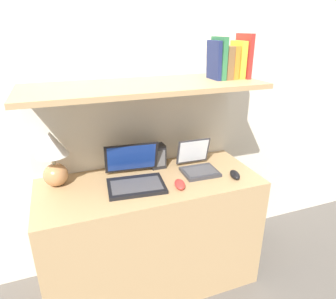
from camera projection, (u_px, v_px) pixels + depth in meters
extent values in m
cube|color=silver|center=(133.00, 101.00, 1.96)|extent=(6.00, 0.05, 2.40)
cube|color=tan|center=(152.00, 234.00, 1.97)|extent=(1.34, 0.56, 0.78)
cube|color=silver|center=(138.00, 177.00, 2.12)|extent=(1.34, 0.04, 1.33)
cube|color=tan|center=(145.00, 86.00, 1.66)|extent=(1.34, 0.50, 0.03)
ellipsoid|color=#B27A4C|center=(56.00, 175.00, 1.75)|extent=(0.14, 0.14, 0.14)
cylinder|color=tan|center=(53.00, 160.00, 1.71)|extent=(0.02, 0.02, 0.06)
cone|color=silver|center=(51.00, 143.00, 1.68)|extent=(0.18, 0.18, 0.14)
cube|color=black|center=(136.00, 186.00, 1.74)|extent=(0.35, 0.27, 0.02)
cube|color=#47474C|center=(136.00, 185.00, 1.73)|extent=(0.30, 0.20, 0.00)
cube|color=black|center=(132.00, 158.00, 1.84)|extent=(0.33, 0.11, 0.21)
cube|color=navy|center=(132.00, 158.00, 1.84)|extent=(0.30, 0.10, 0.18)
cube|color=#333338|center=(200.00, 172.00, 1.91)|extent=(0.23, 0.19, 0.02)
cube|color=#47474C|center=(200.00, 171.00, 1.90)|extent=(0.20, 0.14, 0.00)
cube|color=#333338|center=(193.00, 151.00, 1.98)|extent=(0.22, 0.06, 0.18)
cube|color=white|center=(193.00, 151.00, 1.98)|extent=(0.20, 0.05, 0.15)
ellipsoid|color=red|center=(180.00, 184.00, 1.74)|extent=(0.08, 0.13, 0.04)
ellipsoid|color=black|center=(235.00, 175.00, 1.86)|extent=(0.08, 0.12, 0.04)
cube|color=black|center=(157.00, 156.00, 1.98)|extent=(0.10, 0.09, 0.16)
cube|color=#59595B|center=(160.00, 159.00, 1.94)|extent=(0.08, 0.00, 0.11)
cube|color=#A82823|center=(244.00, 56.00, 1.81)|extent=(0.03, 0.17, 0.26)
cube|color=gold|center=(238.00, 60.00, 1.81)|extent=(0.04, 0.14, 0.22)
cube|color=orange|center=(231.00, 62.00, 1.80)|extent=(0.03, 0.13, 0.19)
cube|color=brown|center=(225.00, 63.00, 1.79)|extent=(0.04, 0.14, 0.19)
cube|color=#2D7042|center=(219.00, 58.00, 1.76)|extent=(0.03, 0.16, 0.24)
cube|color=navy|center=(214.00, 60.00, 1.75)|extent=(0.03, 0.15, 0.22)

